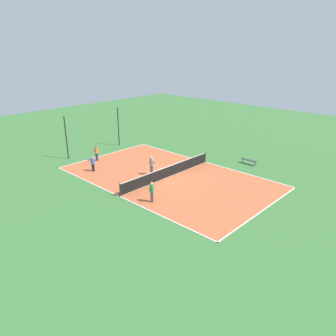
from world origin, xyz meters
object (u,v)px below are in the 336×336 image
bench (249,161)px  tennis_ball_midcourt (207,165)px  player_near_blue (93,163)px  fence_post_back_right (118,127)px  fence_post_back_left (66,138)px  player_far_green (152,191)px  tennis_ball_far_baseline (228,178)px  tennis_net (168,171)px  player_baseline_gray (151,164)px  tennis_ball_near_net (135,154)px  player_center_orange (96,152)px

bench → tennis_ball_midcourt: size_ratio=25.41×
bench → player_near_blue: size_ratio=1.17×
fence_post_back_right → fence_post_back_left: bearing=180.0°
player_far_green → tennis_ball_far_baseline: size_ratio=24.19×
fence_post_back_right → player_near_blue: bearing=-144.9°
fence_post_back_left → bench: bearing=-52.0°
tennis_net → tennis_ball_midcourt: 5.07m
player_far_green → player_near_blue: bearing=-134.1°
tennis_net → bench: (8.22, -3.58, -0.19)m
fence_post_back_right → player_baseline_gray: bearing=-112.5°
player_baseline_gray → tennis_ball_far_baseline: size_ratio=26.36×
tennis_net → player_baseline_gray: (-0.65, 1.49, 0.48)m
player_near_blue → tennis_ball_near_net: bearing=-135.1°
player_near_blue → tennis_ball_near_net: size_ratio=21.66×
player_baseline_gray → player_center_orange: (-1.12, 7.09, -0.12)m
tennis_net → fence_post_back_left: 12.02m
tennis_ball_near_net → fence_post_back_left: (-5.81, 4.13, 2.24)m
tennis_ball_far_baseline → fence_post_back_left: (-6.99, 15.53, 2.24)m
tennis_ball_midcourt → fence_post_back_right: (-1.54, 12.03, 2.24)m
player_far_green → bench: bearing=136.4°
player_near_blue → player_far_green: size_ratio=0.90×
player_far_green → tennis_ball_far_baseline: (8.09, -1.55, -0.91)m
tennis_net → player_center_orange: size_ratio=7.02×
tennis_net → player_far_green: bearing=-150.3°
player_far_green → tennis_ball_midcourt: player_far_green is taller
player_baseline_gray → tennis_ball_near_net: 6.57m
tennis_ball_far_baseline → fence_post_back_right: bearing=90.3°
bench → player_near_blue: 15.56m
tennis_net → player_near_blue: (-3.81, 6.28, 0.27)m
bench → tennis_ball_midcourt: bench is taller
tennis_ball_far_baseline → fence_post_back_right: size_ratio=0.01×
player_near_blue → player_baseline_gray: bearing=159.5°
fence_post_back_left → tennis_ball_near_net: bearing=-35.4°
bench → fence_post_back_left: 19.07m
tennis_net → bench: size_ratio=6.51×
tennis_ball_midcourt → fence_post_back_left: fence_post_back_left is taller
bench → fence_post_back_left: size_ratio=0.38×
tennis_net → tennis_ball_far_baseline: (3.53, -4.15, -0.52)m
player_far_green → tennis_ball_near_net: bearing=-164.4°
fence_post_back_right → player_far_green: bearing=-119.8°
player_center_orange → tennis_ball_near_net: player_center_orange is taller
tennis_net → fence_post_back_right: 12.02m
tennis_ball_midcourt → tennis_ball_near_net: 8.33m
bench → player_baseline_gray: player_baseline_gray is taller
tennis_ball_near_net → player_far_green: bearing=-125.1°
player_near_blue → player_center_orange: size_ratio=0.92×
tennis_net → fence_post_back_right: fence_post_back_right is taller
player_far_green → tennis_ball_near_net: (6.92, 9.85, -0.91)m
bench → tennis_ball_midcourt: 4.37m
tennis_net → player_far_green: size_ratio=6.84×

